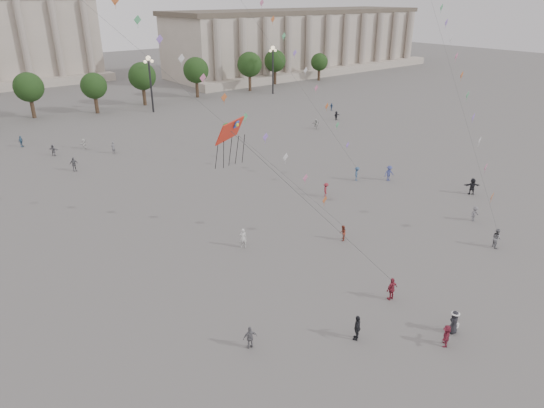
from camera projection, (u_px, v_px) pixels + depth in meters
ground at (389, 305)px, 36.11m from camera, size 360.00×360.00×0.00m
hall_east at (301, 41)px, 142.95m from camera, size 84.00×26.22×17.20m
tree_row at (57, 87)px, 89.83m from camera, size 137.12×5.12×8.00m
lamp_post_mid_east at (150, 74)px, 91.91m from camera, size 2.00×0.90×10.65m
lamp_post_far_east at (273, 61)px, 109.09m from camera, size 2.00×0.90×10.65m
person_crowd_0 at (21, 141)px, 72.96m from camera, size 1.02×0.98×1.71m
person_crowd_3 at (472, 186)px, 55.62m from camera, size 1.76×1.60×1.95m
person_crowd_4 at (84, 144)px, 72.10m from camera, size 1.48×1.03×1.54m
person_crowd_6 at (475, 214)px, 49.07m from camera, size 1.11×0.73×1.61m
person_crowd_7 at (316, 124)px, 82.65m from camera, size 1.69×1.14×1.74m
person_crowd_8 at (326, 190)px, 54.98m from camera, size 1.18×1.21×1.66m
person_crowd_9 at (336, 116)px, 88.61m from camera, size 1.55×0.67×1.61m
person_crowd_12 at (53, 150)px, 69.06m from camera, size 1.30×1.49×1.63m
person_crowd_13 at (243, 238)px, 43.88m from camera, size 0.82×0.72×1.90m
person_crowd_14 at (389, 173)px, 59.69m from camera, size 1.41×1.06×1.94m
person_crowd_16 at (74, 164)px, 62.96m from camera, size 1.10×0.49×1.85m
person_crowd_19 at (332, 107)px, 95.85m from camera, size 0.43×0.89×1.48m
person_crowd_21 at (113, 147)px, 69.90m from camera, size 0.77×0.66×1.80m
tourist_0 at (392, 289)px, 36.38m from camera, size 1.10×0.51×1.84m
tourist_2 at (446, 335)px, 31.64m from camera, size 1.48×1.13×1.56m
tourist_3 at (250, 337)px, 31.39m from camera, size 1.04×0.69×1.63m
tourist_4 at (357, 328)px, 32.16m from camera, size 1.16×0.95×1.85m
kite_flyer_0 at (343, 233)px, 45.22m from camera, size 0.93×0.90×1.51m
kite_flyer_1 at (357, 174)px, 59.81m from camera, size 1.28×1.22×1.74m
kite_flyer_2 at (497, 238)px, 43.96m from camera, size 1.06×1.13×1.84m
hat_person at (454, 322)px, 32.78m from camera, size 0.87×0.60×1.71m
dragon_kite at (233, 146)px, 24.12m from camera, size 7.81×1.50×19.09m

